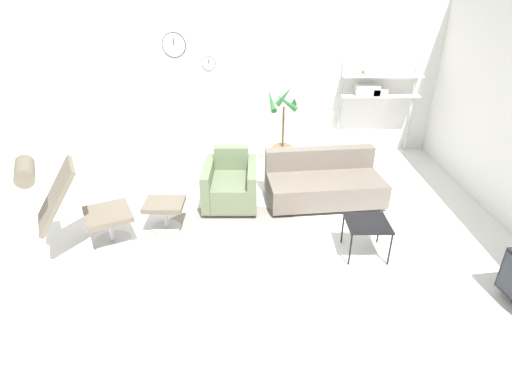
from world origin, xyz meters
TOP-DOWN VIEW (x-y plane):
  - ground_plane at (0.00, 0.00)m, footprint 12.00×12.00m
  - wall_back at (-0.00, 3.24)m, footprint 12.00×0.09m
  - round_rug at (0.05, -0.08)m, footprint 2.18×2.18m
  - lounge_chair at (-1.72, -0.09)m, footprint 1.17×0.94m
  - ottoman at (-0.79, 0.38)m, footprint 0.49×0.41m
  - armchair_red at (-0.00, 1.07)m, footprint 0.73×0.89m
  - couch_low at (1.32, 1.18)m, footprint 1.69×1.05m
  - side_table at (1.60, -0.16)m, footprint 0.47×0.47m
  - potted_plant at (0.81, 2.52)m, footprint 0.54×0.49m
  - shelf_unit at (2.42, 3.03)m, footprint 1.35×0.28m

SIDE VIEW (x-z plane):
  - ground_plane at x=0.00m, z-range 0.00..0.00m
  - round_rug at x=0.05m, z-range 0.00..0.01m
  - couch_low at x=1.32m, z-range -0.09..0.59m
  - armchair_red at x=0.00m, z-range -0.09..0.64m
  - ottoman at x=-0.79m, z-range 0.09..0.47m
  - side_table at x=1.60m, z-range 0.17..0.59m
  - potted_plant at x=0.81m, z-range -0.21..1.12m
  - lounge_chair at x=-1.72m, z-range 0.10..1.27m
  - shelf_unit at x=2.42m, z-range 0.40..2.12m
  - wall_back at x=0.00m, z-range 0.00..2.80m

